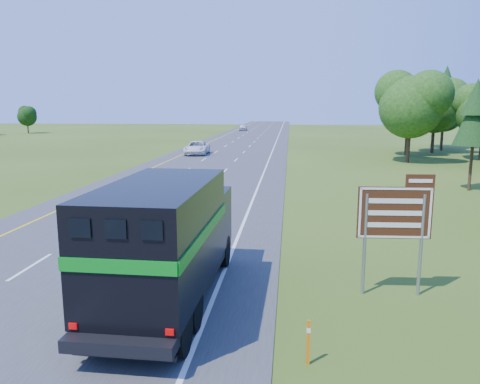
# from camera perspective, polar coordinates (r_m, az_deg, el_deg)

# --- Properties ---
(road) EXTENTS (15.00, 260.00, 0.04)m
(road) POSITION_cam_1_polar(r_m,az_deg,el_deg) (55.75, -2.01, 4.29)
(road) COLOR #38383A
(road) RESTS_ON ground
(lane_markings) EXTENTS (11.15, 260.00, 0.01)m
(lane_markings) POSITION_cam_1_polar(r_m,az_deg,el_deg) (55.75, -2.01, 4.32)
(lane_markings) COLOR yellow
(lane_markings) RESTS_ON road
(horse_truck) EXTENTS (2.91, 8.72, 3.84)m
(horse_truck) POSITION_cam_1_polar(r_m,az_deg,el_deg) (14.28, -8.88, -5.57)
(horse_truck) COLOR black
(horse_truck) RESTS_ON road
(white_suv) EXTENTS (3.01, 6.01, 1.63)m
(white_suv) POSITION_cam_1_polar(r_m,az_deg,el_deg) (58.76, -5.28, 5.39)
(white_suv) COLOR white
(white_suv) RESTS_ON road
(far_car) EXTENTS (1.83, 4.46, 1.52)m
(far_car) POSITION_cam_1_polar(r_m,az_deg,el_deg) (115.96, 0.37, 7.89)
(far_car) COLOR silver
(far_car) RESTS_ON road
(exit_sign) EXTENTS (2.32, 0.20, 3.93)m
(exit_sign) POSITION_cam_1_polar(r_m,az_deg,el_deg) (15.49, 18.46, -2.98)
(exit_sign) COLOR gray
(exit_sign) RESTS_ON ground
(delineator) EXTENTS (0.09, 0.05, 1.12)m
(delineator) POSITION_cam_1_polar(r_m,az_deg,el_deg) (11.57, 8.33, -17.51)
(delineator) COLOR orange
(delineator) RESTS_ON ground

